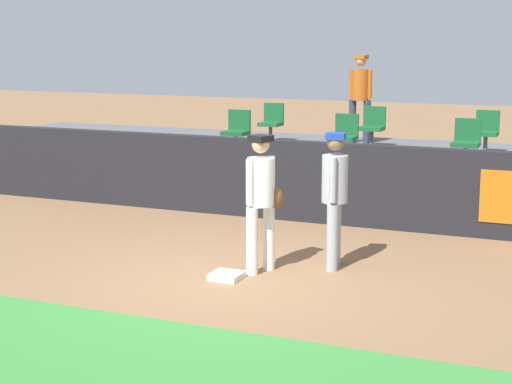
# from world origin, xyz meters

# --- Properties ---
(ground_plane) EXTENTS (60.00, 60.00, 0.00)m
(ground_plane) POSITION_xyz_m (0.00, 0.00, 0.00)
(ground_plane) COLOR #846042
(grass_foreground_strip) EXTENTS (18.00, 2.80, 0.01)m
(grass_foreground_strip) POSITION_xyz_m (0.00, -3.04, 0.00)
(grass_foreground_strip) COLOR #388438
(grass_foreground_strip) RESTS_ON ground_plane
(first_base) EXTENTS (0.40, 0.40, 0.08)m
(first_base) POSITION_xyz_m (-0.05, 0.13, 0.04)
(first_base) COLOR white
(first_base) RESTS_ON ground_plane
(player_fielder_home) EXTENTS (0.49, 0.53, 1.88)m
(player_fielder_home) POSITION_xyz_m (0.24, 0.61, 1.09)
(player_fielder_home) COLOR white
(player_fielder_home) RESTS_ON ground_plane
(player_runner_visitor) EXTENTS (0.42, 0.52, 1.89)m
(player_runner_visitor) POSITION_xyz_m (1.09, 1.21, 1.09)
(player_runner_visitor) COLOR #9EA3AD
(player_runner_visitor) RESTS_ON ground_plane
(field_wall) EXTENTS (18.00, 0.26, 1.40)m
(field_wall) POSITION_xyz_m (0.02, 3.84, 0.70)
(field_wall) COLOR black
(field_wall) RESTS_ON ground_plane
(bleacher_platform) EXTENTS (18.00, 4.80, 0.91)m
(bleacher_platform) POSITION_xyz_m (0.00, 6.41, 0.45)
(bleacher_platform) COLOR #59595E
(bleacher_platform) RESTS_ON ground_plane
(seat_back_right) EXTENTS (0.45, 0.44, 0.84)m
(seat_back_right) POSITION_xyz_m (2.31, 7.08, 1.38)
(seat_back_right) COLOR #4C4C51
(seat_back_right) RESTS_ON bleacher_platform
(seat_front_center) EXTENTS (0.44, 0.44, 0.84)m
(seat_front_center) POSITION_xyz_m (-0.02, 5.28, 1.38)
(seat_front_center) COLOR #4C4C51
(seat_front_center) RESTS_ON bleacher_platform
(seat_front_right) EXTENTS (0.46, 0.44, 0.84)m
(seat_front_right) POSITION_xyz_m (2.21, 5.28, 1.38)
(seat_front_right) COLOR #4C4C51
(seat_front_right) RESTS_ON bleacher_platform
(seat_front_left) EXTENTS (0.46, 0.44, 0.84)m
(seat_front_left) POSITION_xyz_m (-2.22, 5.28, 1.38)
(seat_front_left) COLOR #4C4C51
(seat_front_left) RESTS_ON bleacher_platform
(seat_back_center) EXTENTS (0.47, 0.44, 0.84)m
(seat_back_center) POSITION_xyz_m (0.03, 7.08, 1.38)
(seat_back_center) COLOR #4C4C51
(seat_back_center) RESTS_ON bleacher_platform
(seat_back_left) EXTENTS (0.45, 0.44, 0.84)m
(seat_back_left) POSITION_xyz_m (-2.21, 7.08, 1.38)
(seat_back_left) COLOR #4C4C51
(seat_back_left) RESTS_ON bleacher_platform
(spectator_hooded) EXTENTS (0.52, 0.40, 1.87)m
(spectator_hooded) POSITION_xyz_m (-0.42, 7.65, 1.99)
(spectator_hooded) COLOR #33384C
(spectator_hooded) RESTS_ON bleacher_platform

